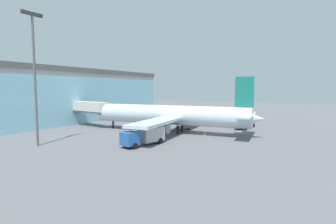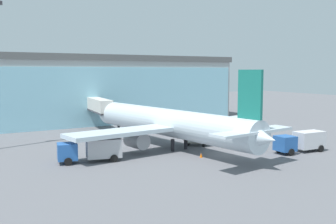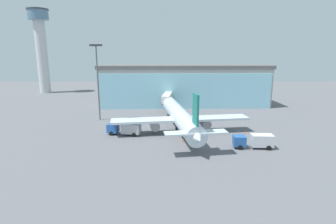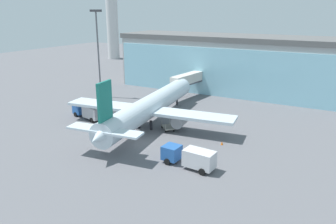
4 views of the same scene
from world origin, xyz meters
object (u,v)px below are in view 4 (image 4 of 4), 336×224
at_px(airplane, 150,107).
at_px(fuel_truck, 190,157).
at_px(baggage_cart, 168,127).
at_px(jet_bridge, 190,79).
at_px(control_tower, 111,4).
at_px(apron_light_mast, 98,47).
at_px(safety_cone_nose, 127,137).
at_px(safety_cone_wingtip, 222,143).
at_px(catering_truck, 89,111).

xyz_separation_m(airplane, fuel_truck, (13.56, -11.02, -1.96)).
bearing_deg(fuel_truck, baggage_cart, -45.03).
distance_m(jet_bridge, baggage_cart, 23.26).
distance_m(control_tower, baggage_cart, 91.42).
distance_m(apron_light_mast, safety_cone_nose, 30.23).
relative_size(control_tower, baggage_cart, 11.63).
height_order(control_tower, baggage_cart, control_tower).
bearing_deg(jet_bridge, airplane, -166.74).
distance_m(jet_bridge, control_tower, 71.65).
bearing_deg(control_tower, safety_cone_wingtip, -40.93).
bearing_deg(catering_truck, baggage_cart, -160.98).
xyz_separation_m(fuel_truck, safety_cone_nose, (-13.31, 3.79, -1.19)).
xyz_separation_m(jet_bridge, catering_truck, (-9.27, -24.10, -2.84)).
bearing_deg(apron_light_mast, jet_bridge, 29.95).
height_order(airplane, baggage_cart, airplane).
relative_size(apron_light_mast, safety_cone_nose, 36.07).
bearing_deg(airplane, fuel_truck, -137.45).
relative_size(baggage_cart, safety_cone_wingtip, 5.72).
xyz_separation_m(control_tower, catering_truck, (47.08, -64.72, -20.42)).
distance_m(airplane, fuel_truck, 17.59).
bearing_deg(apron_light_mast, safety_cone_wingtip, -19.66).
bearing_deg(jet_bridge, apron_light_mast, 125.66).
bearing_deg(safety_cone_nose, apron_light_mast, 139.80).
xyz_separation_m(airplane, safety_cone_nose, (0.26, -7.23, -3.16)).
bearing_deg(safety_cone_nose, airplane, 92.03).
relative_size(catering_truck, fuel_truck, 1.03).
relative_size(jet_bridge, safety_cone_nose, 23.89).
distance_m(jet_bridge, airplane, 21.58).
bearing_deg(catering_truck, safety_cone_wingtip, -166.91).
bearing_deg(control_tower, safety_cone_nose, -49.35).
distance_m(airplane, safety_cone_wingtip, 14.92).
bearing_deg(baggage_cart, fuel_truck, -5.00).
xyz_separation_m(catering_truck, safety_cone_nose, (12.36, -4.50, -1.19)).
height_order(control_tower, apron_light_mast, control_tower).
xyz_separation_m(control_tower, baggage_cart, (63.18, -62.52, -21.38)).
xyz_separation_m(safety_cone_nose, safety_cone_wingtip, (14.20, 5.35, 0.00)).
relative_size(control_tower, apron_light_mast, 1.84).
distance_m(jet_bridge, safety_cone_wingtip, 29.25).
distance_m(apron_light_mast, baggage_cart, 29.76).
bearing_deg(catering_truck, control_tower, -42.73).
height_order(catering_truck, safety_cone_wingtip, catering_truck).
bearing_deg(jet_bridge, fuel_truck, -147.44).
bearing_deg(jet_bridge, control_tower, 59.92).
relative_size(airplane, fuel_truck, 4.86).
bearing_deg(jet_bridge, catering_truck, 164.68).
bearing_deg(fuel_truck, jet_bridge, -60.53).
bearing_deg(jet_bridge, safety_cone_nose, -168.13).
xyz_separation_m(catering_truck, baggage_cart, (16.10, 2.20, -0.97)).
height_order(fuel_truck, baggage_cart, fuel_truck).
relative_size(control_tower, catering_truck, 4.82).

